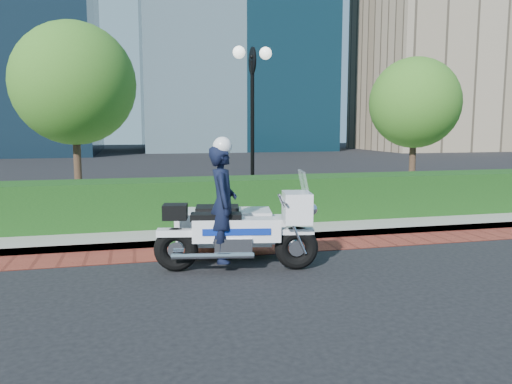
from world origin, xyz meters
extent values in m
plane|color=black|center=(0.00, 0.00, 0.00)|extent=(120.00, 120.00, 0.00)
cube|color=maroon|center=(0.00, 1.50, 0.01)|extent=(60.00, 1.00, 0.01)
cube|color=gray|center=(0.00, 6.00, 0.07)|extent=(60.00, 8.00, 0.15)
cube|color=black|center=(0.00, 3.60, 0.65)|extent=(18.00, 1.20, 1.00)
cylinder|color=black|center=(1.00, 5.20, 0.30)|extent=(0.30, 0.30, 0.30)
cylinder|color=black|center=(1.00, 5.20, 2.15)|extent=(0.10, 0.10, 3.70)
cylinder|color=black|center=(1.00, 5.20, 4.00)|extent=(0.04, 0.70, 0.70)
sphere|color=white|center=(0.65, 5.20, 4.20)|extent=(0.32, 0.32, 0.32)
sphere|color=white|center=(1.35, 5.20, 4.20)|extent=(0.32, 0.32, 0.32)
cylinder|color=#332319|center=(-3.50, 6.50, 1.23)|extent=(0.20, 0.20, 2.17)
sphere|color=#346318|center=(-3.50, 6.50, 3.44)|extent=(3.20, 3.20, 3.20)
cylinder|color=#332319|center=(6.50, 6.50, 1.11)|extent=(0.20, 0.20, 1.92)
sphere|color=#346318|center=(6.50, 6.50, 3.05)|extent=(2.80, 2.80, 2.80)
cube|color=gray|center=(28.00, 38.00, 14.00)|extent=(14.00, 12.00, 28.00)
torus|color=black|center=(-1.43, 0.35, 0.36)|extent=(0.74, 0.34, 0.72)
torus|color=black|center=(0.49, -0.01, 0.36)|extent=(0.74, 0.34, 0.72)
cube|color=silver|center=(-0.47, 0.17, 0.67)|extent=(1.45, 0.60, 0.37)
cube|color=silver|center=(-0.52, 0.18, 0.41)|extent=(0.67, 0.54, 0.30)
cube|color=silver|center=(0.49, -0.01, 1.03)|extent=(0.54, 0.67, 0.49)
cube|color=silver|center=(0.60, -0.03, 1.41)|extent=(0.23, 0.56, 0.43)
cube|color=black|center=(-0.79, 0.23, 0.89)|extent=(0.86, 0.47, 0.11)
cube|color=black|center=(-1.43, 0.35, 0.98)|extent=(0.44, 0.41, 0.24)
cube|color=silver|center=(-0.51, 1.11, 0.54)|extent=(1.79, 1.06, 0.60)
cube|color=black|center=(-0.62, 1.13, 0.87)|extent=(0.85, 0.67, 0.09)
torus|color=black|center=(-0.52, 1.64, 0.27)|extent=(0.56, 0.27, 0.54)
imported|color=black|center=(-0.68, 0.21, 1.10)|extent=(0.57, 0.75, 1.87)
sphere|color=white|center=(-0.68, 0.21, 2.01)|extent=(0.30, 0.30, 0.30)
camera|label=1|loc=(-2.05, -7.56, 2.32)|focal=35.00mm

